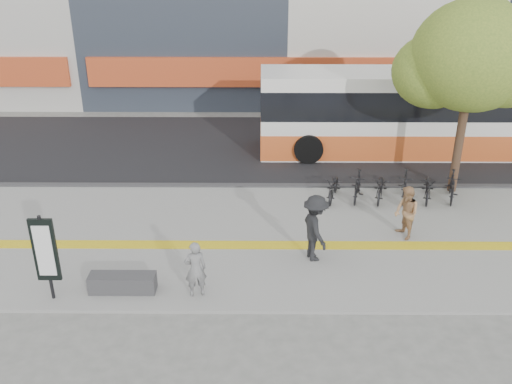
{
  "coord_description": "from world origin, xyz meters",
  "views": [
    {
      "loc": [
        0.7,
        -12.4,
        7.95
      ],
      "look_at": [
        0.6,
        2.0,
        1.25
      ],
      "focal_mm": 38.98,
      "sensor_mm": 36.0,
      "label": 1
    }
  ],
  "objects_px": {
    "street_tree": "(471,58)",
    "seated_woman": "(195,269)",
    "signboard": "(45,251)",
    "pedestrian_dark": "(315,228)",
    "bus": "(415,115)",
    "bench": "(123,283)",
    "pedestrian_tan": "(406,213)"
  },
  "relations": [
    {
      "from": "pedestrian_dark",
      "to": "pedestrian_tan",
      "type": "bearing_deg",
      "value": -82.41
    },
    {
      "from": "pedestrian_tan",
      "to": "pedestrian_dark",
      "type": "height_order",
      "value": "pedestrian_dark"
    },
    {
      "from": "signboard",
      "to": "pedestrian_dark",
      "type": "height_order",
      "value": "signboard"
    },
    {
      "from": "street_tree",
      "to": "seated_woman",
      "type": "distance_m",
      "value": 10.75
    },
    {
      "from": "street_tree",
      "to": "pedestrian_tan",
      "type": "bearing_deg",
      "value": -125.27
    },
    {
      "from": "pedestrian_dark",
      "to": "street_tree",
      "type": "bearing_deg",
      "value": -64.17
    },
    {
      "from": "street_tree",
      "to": "pedestrian_dark",
      "type": "xyz_separation_m",
      "value": [
        -5.02,
        -4.49,
        -3.52
      ]
    },
    {
      "from": "bench",
      "to": "bus",
      "type": "relative_size",
      "value": 0.13
    },
    {
      "from": "street_tree",
      "to": "seated_woman",
      "type": "bearing_deg",
      "value": -142.3
    },
    {
      "from": "street_tree",
      "to": "bus",
      "type": "bearing_deg",
      "value": 96.78
    },
    {
      "from": "pedestrian_dark",
      "to": "seated_woman",
      "type": "bearing_deg",
      "value": 103.46
    },
    {
      "from": "seated_woman",
      "to": "pedestrian_tan",
      "type": "height_order",
      "value": "pedestrian_tan"
    },
    {
      "from": "bus",
      "to": "bench",
      "type": "bearing_deg",
      "value": -133.93
    },
    {
      "from": "pedestrian_dark",
      "to": "bus",
      "type": "bearing_deg",
      "value": -45.29
    },
    {
      "from": "bus",
      "to": "pedestrian_tan",
      "type": "xyz_separation_m",
      "value": [
        -1.92,
        -7.01,
        -0.71
      ]
    },
    {
      "from": "bench",
      "to": "signboard",
      "type": "distance_m",
      "value": 1.94
    },
    {
      "from": "bus",
      "to": "pedestrian_dark",
      "type": "xyz_separation_m",
      "value": [
        -4.58,
        -8.17,
        -0.57
      ]
    },
    {
      "from": "bench",
      "to": "bus",
      "type": "distance_m",
      "value": 13.53
    },
    {
      "from": "signboard",
      "to": "pedestrian_tan",
      "type": "xyz_separation_m",
      "value": [
        9.02,
        3.0,
        -0.51
      ]
    },
    {
      "from": "seated_woman",
      "to": "street_tree",
      "type": "bearing_deg",
      "value": -156.96
    },
    {
      "from": "bench",
      "to": "street_tree",
      "type": "distance_m",
      "value": 12.23
    },
    {
      "from": "signboard",
      "to": "seated_woman",
      "type": "distance_m",
      "value": 3.45
    },
    {
      "from": "seated_woman",
      "to": "pedestrian_dark",
      "type": "distance_m",
      "value": 3.41
    },
    {
      "from": "signboard",
      "to": "street_tree",
      "type": "bearing_deg",
      "value": 29.07
    },
    {
      "from": "bench",
      "to": "pedestrian_tan",
      "type": "distance_m",
      "value": 7.92
    },
    {
      "from": "bus",
      "to": "pedestrian_tan",
      "type": "relative_size",
      "value": 7.77
    },
    {
      "from": "street_tree",
      "to": "seated_woman",
      "type": "height_order",
      "value": "street_tree"
    },
    {
      "from": "signboard",
      "to": "pedestrian_dark",
      "type": "relative_size",
      "value": 1.2
    },
    {
      "from": "seated_woman",
      "to": "pedestrian_tan",
      "type": "relative_size",
      "value": 0.93
    },
    {
      "from": "signboard",
      "to": "seated_woman",
      "type": "height_order",
      "value": "signboard"
    },
    {
      "from": "signboard",
      "to": "pedestrian_tan",
      "type": "bearing_deg",
      "value": 18.37
    },
    {
      "from": "signboard",
      "to": "pedestrian_dark",
      "type": "xyz_separation_m",
      "value": [
        6.36,
        1.83,
        -0.37
      ]
    }
  ]
}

